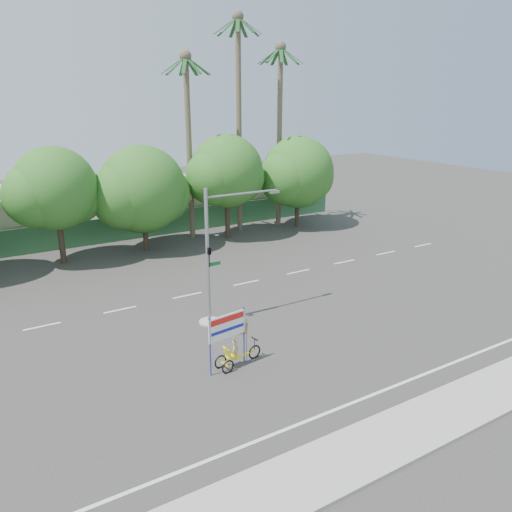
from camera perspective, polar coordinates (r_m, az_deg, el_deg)
ground at (r=24.15m, az=4.35°, el=-9.79°), size 120.00×120.00×0.00m
sidewalk_near at (r=19.44m, az=17.88°, el=-18.03°), size 50.00×2.40×0.12m
fence at (r=42.06m, az=-12.78°, el=3.40°), size 38.00×0.08×2.00m
building_left at (r=44.37m, az=-27.11°, el=3.94°), size 12.00×8.00×4.00m
building_right at (r=48.87m, az=-5.62°, el=6.71°), size 14.00×8.00×3.60m
tree_left at (r=36.28m, az=-22.04°, el=6.85°), size 6.66×5.60×8.07m
tree_center at (r=37.76m, az=-12.93°, el=7.17°), size 7.62×6.40×7.85m
tree_right at (r=40.33m, az=-3.43°, el=9.35°), size 6.90×5.80×8.36m
tree_far_right at (r=44.06m, az=4.76°, el=9.27°), size 7.38×6.20×7.94m
palm_tall at (r=42.18m, az=-1.99°, el=16.88°), size 3.73×3.79×17.45m
palm_mid at (r=44.30m, az=2.72°, el=15.54°), size 3.73×3.79×15.45m
palm_short at (r=40.25m, az=-7.75°, el=14.40°), size 3.73×3.79×14.45m
traffic_signal at (r=25.10m, az=-4.87°, el=-1.43°), size 4.72×1.10×7.00m
trike_billboard at (r=21.62m, az=-2.70°, el=-10.04°), size 2.70×0.79×2.67m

